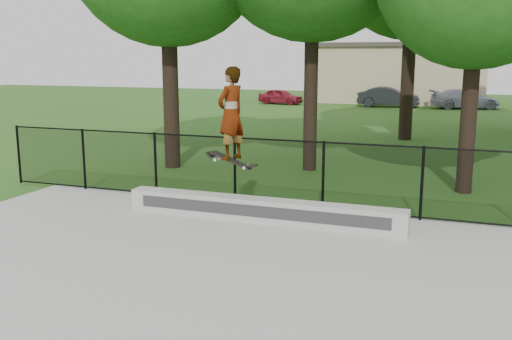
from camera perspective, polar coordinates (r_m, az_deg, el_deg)
The scene contains 8 objects.
concrete_slab at distance 6.98m, azimuth -5.26°, elevation -16.42°, with size 14.00×12.00×0.06m, color #A5A5A0.
grind_ledge at distance 11.29m, azimuth 0.54°, elevation -4.04°, with size 5.68×0.40×0.46m, color #B1B1AC.
car_a at distance 40.79m, azimuth 2.48°, elevation 7.36°, with size 1.28×3.16×1.08m, color maroon.
car_b at distance 39.31m, azimuth 13.10°, elevation 7.12°, with size 1.41×3.66×1.33m, color black.
car_c at distance 39.37m, azimuth 20.15°, elevation 6.68°, with size 1.75×3.95×1.25m, color #A09FB4.
skater_airborne at distance 10.87m, azimuth -2.52°, elevation 5.52°, with size 0.80×0.75×1.98m.
chainlink_fence at distance 12.03m, azimuth 6.73°, elevation -0.62°, with size 16.06×0.06×1.50m.
distant_building at distance 43.83m, azimuth 14.11°, elevation 9.43°, with size 12.40×6.40×4.30m.
Camera 1 is at (2.69, -5.57, 3.26)m, focal length 40.00 mm.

